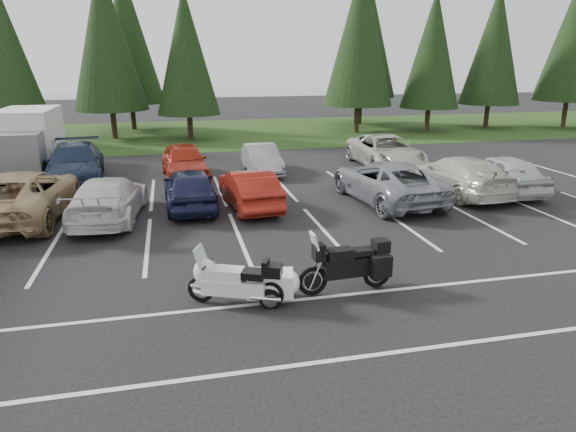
# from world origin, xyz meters

# --- Properties ---
(ground) EXTENTS (120.00, 120.00, 0.00)m
(ground) POSITION_xyz_m (0.00, 0.00, 0.00)
(ground) COLOR black
(ground) RESTS_ON ground
(grass_strip) EXTENTS (80.00, 16.00, 0.01)m
(grass_strip) POSITION_xyz_m (0.00, 24.00, 0.01)
(grass_strip) COLOR #1C3812
(grass_strip) RESTS_ON ground
(lake_water) EXTENTS (70.00, 50.00, 0.02)m
(lake_water) POSITION_xyz_m (4.00, 55.00, 0.00)
(lake_water) COLOR gray
(lake_water) RESTS_ON ground
(box_truck) EXTENTS (2.40, 5.60, 2.90)m
(box_truck) POSITION_xyz_m (-8.00, 12.50, 1.45)
(box_truck) COLOR silver
(box_truck) RESTS_ON ground
(stall_markings) EXTENTS (32.00, 16.00, 0.01)m
(stall_markings) POSITION_xyz_m (0.00, 2.00, 0.00)
(stall_markings) COLOR silver
(stall_markings) RESTS_ON ground
(conifer_3) EXTENTS (3.87, 3.87, 9.02)m
(conifer_3) POSITION_xyz_m (-10.50, 21.40, 5.27)
(conifer_3) COLOR #332316
(conifer_3) RESTS_ON ground
(conifer_4) EXTENTS (4.80, 4.80, 11.17)m
(conifer_4) POSITION_xyz_m (-5.00, 22.90, 6.53)
(conifer_4) COLOR #332316
(conifer_4) RESTS_ON ground
(conifer_5) EXTENTS (4.14, 4.14, 9.63)m
(conifer_5) POSITION_xyz_m (0.00, 21.60, 5.63)
(conifer_5) COLOR #332316
(conifer_5) RESTS_ON ground
(conifer_6) EXTENTS (4.93, 4.93, 11.48)m
(conifer_6) POSITION_xyz_m (12.00, 22.10, 6.71)
(conifer_6) COLOR #332316
(conifer_6) RESTS_ON ground
(conifer_7) EXTENTS (4.27, 4.27, 9.94)m
(conifer_7) POSITION_xyz_m (17.50, 21.80, 5.81)
(conifer_7) COLOR #332316
(conifer_7) RESTS_ON ground
(conifer_8) EXTENTS (4.53, 4.53, 10.56)m
(conifer_8) POSITION_xyz_m (23.00, 22.60, 6.17)
(conifer_8) COLOR #332316
(conifer_8) RESTS_ON ground
(conifer_back_b) EXTENTS (4.97, 4.97, 11.58)m
(conifer_back_b) POSITION_xyz_m (-4.00, 27.50, 6.77)
(conifer_back_b) COLOR #332316
(conifer_back_b) RESTS_ON ground
(conifer_back_c) EXTENTS (5.50, 5.50, 12.81)m
(conifer_back_c) POSITION_xyz_m (14.00, 26.80, 7.49)
(conifer_back_c) COLOR #332316
(conifer_back_c) RESTS_ON ground
(car_near_2) EXTENTS (3.12, 6.18, 1.67)m
(car_near_2) POSITION_xyz_m (-6.32, 4.48, 0.84)
(car_near_2) COLOR tan
(car_near_2) RESTS_ON ground
(car_near_3) EXTENTS (2.54, 5.19, 1.45)m
(car_near_3) POSITION_xyz_m (-3.51, 3.81, 0.73)
(car_near_3) COLOR silver
(car_near_3) RESTS_ON ground
(car_near_4) EXTENTS (1.88, 4.42, 1.49)m
(car_near_4) POSITION_xyz_m (-0.78, 4.61, 0.74)
(car_near_4) COLOR #161939
(car_near_4) RESTS_ON ground
(car_near_5) EXTENTS (1.85, 4.36, 1.40)m
(car_near_5) POSITION_xyz_m (1.32, 4.17, 0.70)
(car_near_5) COLOR maroon
(car_near_5) RESTS_ON ground
(car_near_6) EXTENTS (3.08, 5.81, 1.56)m
(car_near_6) POSITION_xyz_m (6.51, 3.86, 0.78)
(car_near_6) COLOR gray
(car_near_6) RESTS_ON ground
(car_near_7) EXTENTS (2.59, 5.43, 1.53)m
(car_near_7) POSITION_xyz_m (9.70, 4.25, 0.76)
(car_near_7) COLOR beige
(car_near_7) RESTS_ON ground
(car_near_8) EXTENTS (2.02, 4.62, 1.55)m
(car_near_8) POSITION_xyz_m (11.62, 4.15, 0.77)
(car_near_8) COLOR silver
(car_near_8) RESTS_ON ground
(car_far_1) EXTENTS (2.81, 5.86, 1.65)m
(car_far_1) POSITION_xyz_m (-5.49, 9.94, 0.82)
(car_far_1) COLOR #162239
(car_far_1) RESTS_ON ground
(car_far_2) EXTENTS (2.21, 4.73, 1.57)m
(car_far_2) POSITION_xyz_m (-0.80, 9.57, 0.78)
(car_far_2) COLOR maroon
(car_far_2) RESTS_ON ground
(car_far_3) EXTENTS (1.44, 4.06, 1.33)m
(car_far_3) POSITION_xyz_m (2.79, 9.89, 0.67)
(car_far_3) COLOR gray
(car_far_3) RESTS_ON ground
(car_far_4) EXTENTS (2.70, 5.69, 1.57)m
(car_far_4) POSITION_xyz_m (9.06, 9.90, 0.78)
(car_far_4) COLOR #B5B3A6
(car_far_4) RESTS_ON ground
(touring_motorcycle) EXTENTS (2.51, 1.61, 1.33)m
(touring_motorcycle) POSITION_xyz_m (-0.18, -3.40, 0.67)
(touring_motorcycle) COLOR silver
(touring_motorcycle) RESTS_ON ground
(cargo_trailer) EXTENTS (1.62, 1.12, 0.69)m
(cargo_trailer) POSITION_xyz_m (0.62, -3.37, 0.34)
(cargo_trailer) COLOR white
(cargo_trailer) RESTS_ON ground
(adventure_motorcycle) EXTENTS (2.59, 1.02, 1.55)m
(adventure_motorcycle) POSITION_xyz_m (2.41, -3.29, 0.77)
(adventure_motorcycle) COLOR black
(adventure_motorcycle) RESTS_ON ground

